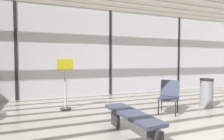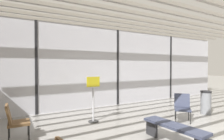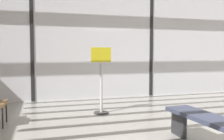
% 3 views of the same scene
% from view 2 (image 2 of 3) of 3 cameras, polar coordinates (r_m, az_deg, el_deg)
% --- Properties ---
extents(glass_curtain_wall, '(14.00, 0.08, 3.46)m').
position_cam_2_polar(glass_curtain_wall, '(8.28, 1.69, 0.87)').
color(glass_curtain_wall, silver).
rests_on(glass_curtain_wall, ground).
extents(window_mullion_0, '(0.10, 0.12, 3.46)m').
position_cam_2_polar(window_mullion_0, '(7.10, -23.13, 0.74)').
color(window_mullion_0, black).
rests_on(window_mullion_0, ground).
extents(window_mullion_1, '(0.10, 0.12, 3.46)m').
position_cam_2_polar(window_mullion_1, '(8.28, 1.69, 0.87)').
color(window_mullion_1, black).
rests_on(window_mullion_1, ground).
extents(window_mullion_2, '(0.10, 0.12, 3.46)m').
position_cam_2_polar(window_mullion_2, '(10.54, 18.11, 0.87)').
color(window_mullion_2, black).
rests_on(window_mullion_2, ground).
extents(ceiling_slats, '(13.72, 6.72, 0.10)m').
position_cam_2_polar(ceiling_slats, '(6.00, 19.35, 17.96)').
color(ceiling_slats, gray).
rests_on(ceiling_slats, glass_curtain_wall).
extents(parked_airplane, '(11.90, 4.33, 4.33)m').
position_cam_2_polar(parked_airplane, '(12.62, -7.37, 2.93)').
color(parked_airplane, silver).
rests_on(parked_airplane, ground).
extents(lounge_chair_2, '(0.71, 0.71, 0.87)m').
position_cam_2_polar(lounge_chair_2, '(6.31, 21.59, -10.58)').
color(lounge_chair_2, '#33384C').
rests_on(lounge_chair_2, ground).
extents(lounge_chair_3, '(0.54, 0.50, 0.87)m').
position_cam_2_polar(lounge_chair_3, '(4.99, -28.72, -13.77)').
color(lounge_chair_3, brown).
rests_on(lounge_chair_3, ground).
extents(waiting_bench, '(0.50, 1.70, 0.47)m').
position_cam_2_polar(waiting_bench, '(4.41, 19.24, -17.49)').
color(waiting_bench, '#33384C').
rests_on(waiting_bench, ground).
extents(trash_bin, '(0.38, 0.38, 0.86)m').
position_cam_2_polar(trash_bin, '(7.57, 27.86, -9.15)').
color(trash_bin, slate).
rests_on(trash_bin, ground).
extents(info_sign, '(0.44, 0.32, 1.44)m').
position_cam_2_polar(info_sign, '(5.77, -6.01, -9.73)').
color(info_sign, '#333333').
rests_on(info_sign, ground).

